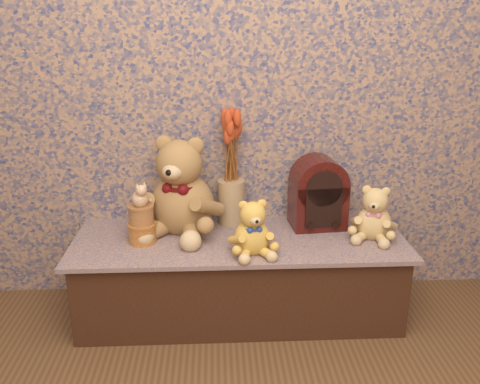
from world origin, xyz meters
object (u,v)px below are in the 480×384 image
at_px(teddy_large, 182,181).
at_px(ceramic_vase, 231,202).
at_px(cat_figurine, 140,193).
at_px(teddy_medium, 252,224).
at_px(teddy_small, 375,210).
at_px(cathedral_radio, 318,192).
at_px(biscuit_tin_lower, 142,233).

xyz_separation_m(teddy_large, ceramic_vase, (0.23, 0.07, -0.13)).
relative_size(ceramic_vase, cat_figurine, 1.86).
height_order(teddy_large, teddy_medium, teddy_large).
xyz_separation_m(teddy_large, teddy_small, (0.87, -0.13, -0.11)).
xyz_separation_m(cathedral_radio, biscuit_tin_lower, (-0.82, -0.15, -0.13)).
relative_size(cathedral_radio, ceramic_vase, 1.58).
bearing_deg(biscuit_tin_lower, teddy_large, 38.35).
bearing_deg(cat_figurine, teddy_small, -22.44).
xyz_separation_m(ceramic_vase, cat_figurine, (-0.40, -0.21, 0.12)).
distance_m(teddy_medium, cathedral_radio, 0.43).
bearing_deg(ceramic_vase, teddy_small, -17.52).
height_order(teddy_large, cat_figurine, teddy_large).
bearing_deg(teddy_small, ceramic_vase, -175.09).
height_order(teddy_large, cathedral_radio, teddy_large).
distance_m(cathedral_radio, ceramic_vase, 0.42).
xyz_separation_m(cathedral_radio, cat_figurine, (-0.82, -0.15, 0.06)).
relative_size(teddy_small, biscuit_tin_lower, 2.16).
xyz_separation_m(teddy_small, cat_figurine, (-1.05, -0.01, 0.10)).
bearing_deg(ceramic_vase, cat_figurine, -152.67).
height_order(teddy_small, ceramic_vase, teddy_small).
bearing_deg(teddy_large, teddy_medium, -22.31).
height_order(teddy_medium, cathedral_radio, cathedral_radio).
bearing_deg(cathedral_radio, ceramic_vase, 166.23).
bearing_deg(ceramic_vase, cathedral_radio, -8.19).
distance_m(teddy_large, biscuit_tin_lower, 0.30).
relative_size(cathedral_radio, biscuit_tin_lower, 2.81).
xyz_separation_m(teddy_large, cat_figurine, (-0.17, -0.14, -0.01)).
bearing_deg(teddy_large, ceramic_vase, 35.26).
height_order(teddy_large, biscuit_tin_lower, teddy_large).
distance_m(cathedral_radio, cat_figurine, 0.83).
xyz_separation_m(ceramic_vase, biscuit_tin_lower, (-0.40, -0.21, -0.06)).
distance_m(teddy_small, cat_figurine, 1.05).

